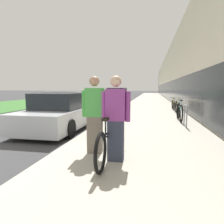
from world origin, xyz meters
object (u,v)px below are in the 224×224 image
person_rider (116,119)px  parked_sedan_curbside (63,112)px  tandem_bicycle (112,137)px  cruiser_bike_nearest (180,112)px  parked_sedan_far (117,97)px  bike_rack_hoop (186,113)px  person_bystander (95,115)px  cruiser_bike_farthest (173,105)px  cruiser_bike_middle (177,107)px  vintage_roadster_curbside (101,106)px

person_rider → parked_sedan_curbside: person_rider is taller
tandem_bicycle → person_rider: 0.61m
cruiser_bike_nearest → parked_sedan_far: parked_sedan_far is taller
person_rider → bike_rack_hoop: size_ratio=2.03×
person_bystander → parked_sedan_curbside: size_ratio=0.38×
person_rider → person_bystander: (-0.55, 0.40, 0.01)m
cruiser_bike_farthest → cruiser_bike_middle: bearing=-89.8°
person_rider → cruiser_bike_farthest: (2.16, 10.08, -0.51)m
cruiser_bike_nearest → parked_sedan_curbside: bearing=-155.6°
person_rider → cruiser_bike_farthest: 10.33m
bike_rack_hoop → vintage_roadster_curbside: bearing=134.1°
tandem_bicycle → parked_sedan_curbside: size_ratio=0.62×
cruiser_bike_farthest → parked_sedan_curbside: 8.34m
cruiser_bike_nearest → cruiser_bike_farthest: 4.67m
bike_rack_hoop → parked_sedan_far: parked_sedan_far is taller
bike_rack_hoop → vintage_roadster_curbside: vintage_roadster_curbside is taller
cruiser_bike_nearest → cruiser_bike_farthest: (0.21, 4.66, -0.05)m
tandem_bicycle → bike_rack_hoop: 4.23m
cruiser_bike_farthest → parked_sedan_far: (-4.66, 4.77, 0.26)m
cruiser_bike_middle → parked_sedan_far: size_ratio=0.38×
cruiser_bike_nearest → vintage_roadster_curbside: 5.53m
person_bystander → cruiser_bike_nearest: 5.63m
bike_rack_hoop → cruiser_bike_middle: bearing=87.3°
tandem_bicycle → person_rider: (0.14, -0.37, 0.47)m
cruiser_bike_nearest → cruiser_bike_middle: 2.52m
person_bystander → parked_sedan_curbside: 3.63m
person_bystander → parked_sedan_far: 14.58m
parked_sedan_curbside → vintage_roadster_curbside: size_ratio=1.07×
cruiser_bike_middle → parked_sedan_far: parked_sedan_far is taller
person_rider → cruiser_bike_nearest: bearing=70.2°
bike_rack_hoop → cruiser_bike_nearest: 1.40m
person_bystander → cruiser_bike_middle: person_bystander is taller
bike_rack_hoop → cruiser_bike_nearest: cruiser_bike_nearest is taller
tandem_bicycle → cruiser_bike_nearest: cruiser_bike_nearest is taller
tandem_bicycle → cruiser_bike_farthest: (2.30, 9.72, -0.04)m
person_rider → parked_sedan_far: size_ratio=0.36×
person_bystander → cruiser_bike_middle: size_ratio=0.96×
person_bystander → cruiser_bike_farthest: size_ratio=1.02×
tandem_bicycle → cruiser_bike_middle: tandem_bicycle is taller
person_bystander → cruiser_bike_nearest: (2.51, 5.02, -0.46)m
person_bystander → bike_rack_hoop: person_bystander is taller
tandem_bicycle → bike_rack_hoop: tandem_bicycle is taller
bike_rack_hoop → cruiser_bike_middle: (0.18, 3.91, -0.13)m
cruiser_bike_farthest → parked_sedan_curbside: parked_sedan_curbside is taller
person_bystander → cruiser_bike_farthest: bearing=74.3°
tandem_bicycle → cruiser_bike_farthest: 9.99m
cruiser_bike_farthest → vintage_roadster_curbside: bearing=-163.2°
cruiser_bike_nearest → cruiser_bike_middle: cruiser_bike_nearest is taller
cruiser_bike_nearest → vintage_roadster_curbside: (-4.47, 3.25, -0.09)m
person_bystander → cruiser_bike_farthest: (2.71, 9.68, -0.52)m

